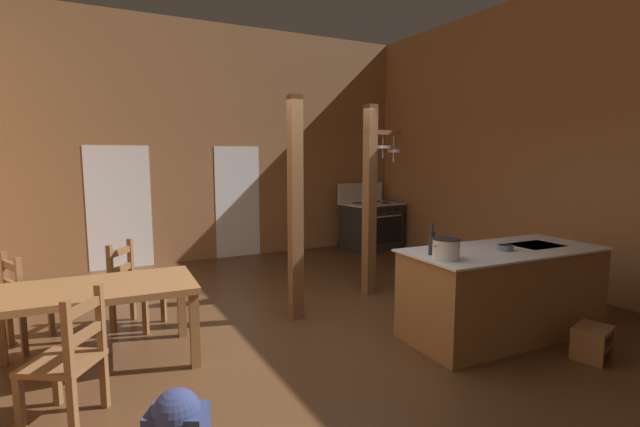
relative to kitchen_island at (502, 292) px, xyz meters
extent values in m
cube|color=#4C301C|center=(-1.67, 0.77, -0.51)|extent=(8.19, 9.21, 0.10)
cube|color=#93663F|center=(-1.67, 5.04, 1.64)|extent=(8.19, 0.14, 4.20)
cube|color=#93663F|center=(2.09, 0.77, 1.64)|extent=(0.14, 9.21, 4.20)
cube|color=white|center=(-3.34, 4.97, 0.56)|extent=(1.00, 0.01, 2.05)
cube|color=white|center=(-1.30, 4.97, 0.56)|extent=(0.84, 0.01, 2.05)
cube|color=brown|center=(0.00, 0.00, -0.01)|extent=(2.13, 0.98, 0.90)
cube|color=silver|center=(0.00, 0.00, 0.45)|extent=(2.20, 1.04, 0.02)
cube|color=black|center=(0.47, -0.02, 0.46)|extent=(0.53, 0.42, 0.00)
cube|color=black|center=(0.02, 0.43, -0.41)|extent=(2.00, 0.12, 0.10)
cube|color=#242424|center=(1.32, 4.42, -0.01)|extent=(1.17, 0.87, 0.90)
cube|color=black|center=(1.36, 4.03, -0.04)|extent=(0.93, 0.10, 0.52)
cylinder|color=silver|center=(1.36, 4.01, 0.24)|extent=(0.82, 0.11, 0.02)
cube|color=silver|center=(1.32, 4.42, 0.45)|extent=(1.22, 0.91, 0.03)
cube|color=silver|center=(1.28, 4.77, 0.66)|extent=(1.14, 0.16, 0.40)
cylinder|color=black|center=(1.58, 4.29, 0.47)|extent=(0.22, 0.22, 0.01)
cylinder|color=black|center=(1.09, 4.24, 0.47)|extent=(0.22, 0.22, 0.01)
cylinder|color=black|center=(1.55, 4.59, 0.47)|extent=(0.22, 0.22, 0.01)
cylinder|color=black|center=(1.06, 4.54, 0.47)|extent=(0.22, 0.22, 0.01)
cylinder|color=black|center=(1.69, 4.05, 0.36)|extent=(0.05, 0.03, 0.04)
cylinder|color=black|center=(1.47, 4.03, 0.36)|extent=(0.05, 0.03, 0.04)
cylinder|color=black|center=(1.25, 4.01, 0.36)|extent=(0.05, 0.03, 0.04)
cylinder|color=black|center=(1.03, 3.99, 0.36)|extent=(0.05, 0.03, 0.04)
cube|color=brown|center=(-0.44, 1.87, 0.82)|extent=(0.15, 0.15, 2.55)
cube|color=brown|center=(-0.22, 1.88, 1.73)|extent=(0.58, 0.13, 0.06)
cylinder|color=silver|center=(-0.22, 1.88, 1.65)|extent=(0.01, 0.01, 0.17)
cylinder|color=silver|center=(-0.22, 1.88, 1.54)|extent=(0.25, 0.25, 0.04)
cylinder|color=silver|center=(-0.22, 1.88, 1.46)|extent=(0.02, 0.02, 0.14)
cylinder|color=silver|center=(-0.03, 1.90, 1.62)|extent=(0.01, 0.01, 0.23)
cylinder|color=silver|center=(-0.03, 1.90, 1.49)|extent=(0.18, 0.18, 0.04)
cylinder|color=silver|center=(-0.03, 1.90, 1.41)|extent=(0.02, 0.02, 0.14)
cube|color=brown|center=(-1.73, 1.44, 0.82)|extent=(0.14, 0.14, 2.55)
cube|color=brown|center=(0.29, -0.81, -0.18)|extent=(0.42, 0.37, 0.04)
cube|color=brown|center=(0.13, -0.85, -0.33)|extent=(0.12, 0.28, 0.26)
cube|color=brown|center=(0.44, -0.76, -0.33)|extent=(0.12, 0.28, 0.26)
cube|color=brown|center=(0.29, -0.81, -0.33)|extent=(0.38, 0.36, 0.03)
cube|color=brown|center=(-3.82, 1.15, 0.25)|extent=(1.74, 0.97, 0.06)
cube|color=brown|center=(-4.59, 1.57, -0.12)|extent=(0.08, 0.08, 0.68)
cube|color=brown|center=(-3.01, 1.51, -0.12)|extent=(0.08, 0.08, 0.68)
cube|color=brown|center=(-3.05, 0.73, -0.12)|extent=(0.08, 0.08, 0.68)
cube|color=brown|center=(-3.38, 2.00, -0.03)|extent=(0.62, 0.62, 0.04)
cube|color=brown|center=(-3.12, 2.04, -0.26)|extent=(0.07, 0.07, 0.41)
cube|color=brown|center=(-3.35, 1.74, -0.26)|extent=(0.07, 0.07, 0.41)
cube|color=brown|center=(-3.42, 2.27, 0.01)|extent=(0.07, 0.07, 0.95)
cube|color=brown|center=(-3.65, 1.97, 0.01)|extent=(0.07, 0.07, 0.95)
cube|color=brown|center=(-3.54, 2.12, 0.38)|extent=(0.26, 0.32, 0.07)
cube|color=brown|center=(-3.54, 2.12, 0.19)|extent=(0.26, 0.32, 0.07)
cube|color=brown|center=(-4.06, 0.32, -0.03)|extent=(0.61, 0.61, 0.04)
cube|color=brown|center=(-4.32, 0.27, -0.26)|extent=(0.07, 0.07, 0.41)
cube|color=brown|center=(-4.12, 0.59, -0.26)|extent=(0.07, 0.07, 0.41)
cube|color=brown|center=(-4.00, 0.06, 0.01)|extent=(0.07, 0.07, 0.95)
cube|color=brown|center=(-3.80, 0.38, 0.01)|extent=(0.07, 0.07, 0.95)
cube|color=brown|center=(-3.90, 0.22, 0.38)|extent=(0.24, 0.34, 0.07)
cube|color=brown|center=(-3.90, 0.22, 0.19)|extent=(0.24, 0.34, 0.07)
cube|color=brown|center=(-4.33, 1.97, -0.03)|extent=(0.58, 0.58, 0.04)
cube|color=brown|center=(-4.24, 2.22, -0.26)|extent=(0.07, 0.07, 0.41)
cube|color=brown|center=(-4.08, 1.87, -0.26)|extent=(0.07, 0.07, 0.41)
cube|color=brown|center=(-4.58, 2.07, 0.01)|extent=(0.07, 0.07, 0.95)
cube|color=brown|center=(-4.43, 1.72, 0.01)|extent=(0.07, 0.07, 0.95)
cube|color=brown|center=(-4.51, 1.89, 0.38)|extent=(0.19, 0.36, 0.07)
cube|color=brown|center=(-4.51, 1.89, 0.19)|extent=(0.19, 0.36, 0.07)
sphere|color=navy|center=(-3.47, -0.76, 0.00)|extent=(0.37, 0.37, 0.27)
cylinder|color=silver|center=(-0.88, -0.09, 0.56)|extent=(0.25, 0.25, 0.19)
cylinder|color=black|center=(-0.88, -0.09, 0.66)|extent=(0.26, 0.26, 0.01)
cylinder|color=silver|center=(-1.02, -0.09, 0.60)|extent=(0.05, 0.02, 0.02)
cylinder|color=silver|center=(-0.74, -0.09, 0.60)|extent=(0.05, 0.02, 0.02)
cylinder|color=slate|center=(-0.07, -0.07, 0.49)|extent=(0.16, 0.16, 0.06)
cylinder|color=black|center=(-0.07, -0.07, 0.52)|extent=(0.13, 0.13, 0.00)
cylinder|color=#1E2328|center=(-0.87, 0.12, 0.58)|extent=(0.06, 0.06, 0.23)
cylinder|color=#1E2328|center=(-0.87, 0.12, 0.74)|extent=(0.02, 0.02, 0.08)
camera|label=1|loc=(-3.86, -3.24, 1.42)|focal=25.59mm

